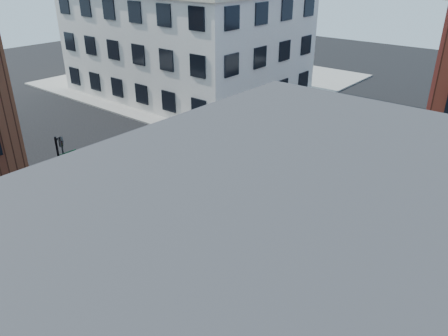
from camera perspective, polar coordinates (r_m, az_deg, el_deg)
ground at (r=26.60m, az=0.80°, el=-4.44°), size 120.00×120.00×0.00m
sidewalk_nw at (r=54.28m, az=-2.59°, el=11.48°), size 30.00×30.00×0.15m
building_nw at (r=48.27m, az=-5.02°, el=16.21°), size 22.00×16.00×11.00m
tree_near at (r=30.51m, az=24.36°, el=3.81°), size 2.69×2.69×4.49m
tree_far at (r=36.16m, az=27.10°, el=5.98°), size 2.43×2.43×4.07m
signal_pole at (r=26.14m, az=-20.30°, el=0.33°), size 1.29×1.24×4.60m
box_truck at (r=17.96m, az=24.19°, el=-16.59°), size 8.26×3.00×3.68m
traffic_cone at (r=25.26m, az=-9.07°, el=-5.63°), size 0.46×0.46×0.73m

